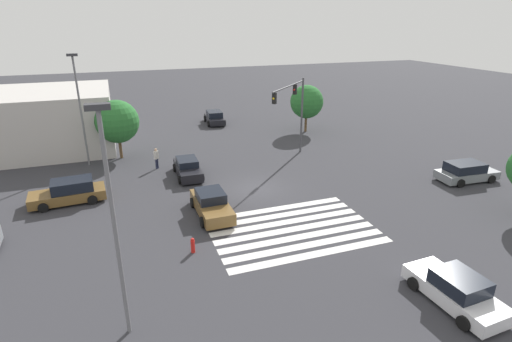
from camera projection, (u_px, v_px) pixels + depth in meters
ground_plane at (256, 189)px, 29.33m from camera, size 154.12×154.12×0.00m
crosswalk_markings at (292, 229)px, 23.67m from camera, size 9.59×6.30×0.01m
traffic_signal_mast at (294, 104)px, 34.02m from camera, size 4.96×4.96×6.85m
car_0 at (188, 168)px, 31.50m from camera, size 2.00×4.42×1.41m
car_1 at (211, 204)px, 25.29m from camera, size 2.15×4.66×1.52m
car_2 at (69, 192)px, 26.95m from camera, size 4.92×2.43×1.58m
car_3 at (456, 290)px, 17.33m from camera, size 2.34×4.55×1.47m
car_5 at (466, 172)px, 30.58m from camera, size 4.67×2.40×1.48m
car_6 at (214, 118)px, 47.37m from camera, size 2.28×4.45×1.50m
corner_building at (50, 119)px, 37.93m from camera, size 11.13×11.13×5.48m
pedestrian at (156, 157)px, 32.95m from camera, size 0.41×0.41×1.76m
street_light_pole_a at (112, 210)px, 14.03m from camera, size 0.80×0.36×9.17m
street_light_pole_b at (79, 102)px, 32.27m from camera, size 0.80×0.36×9.17m
tree_corner_b at (117, 122)px, 34.65m from camera, size 3.74×3.74×5.21m
tree_corner_c at (307, 102)px, 43.09m from camera, size 3.57×3.57×5.10m
fire_hydrant at (193, 245)px, 21.20m from camera, size 0.22×0.22×0.86m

